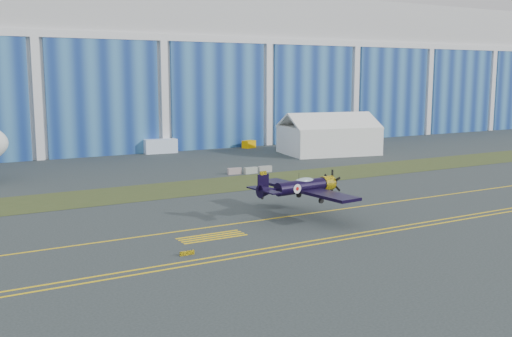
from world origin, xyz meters
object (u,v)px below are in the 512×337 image
tent (329,133)px  shipping_container (160,146)px  tug (249,144)px  warbird (301,187)px

tent → shipping_container: (-25.98, 15.54, -2.44)m
shipping_container → tug: 17.65m
warbird → shipping_container: (5.49, 53.48, -1.72)m
shipping_container → tug: size_ratio=2.36×
warbird → shipping_container: warbird is taller
shipping_container → tug: bearing=0.8°
warbird → tent: size_ratio=0.79×
tent → shipping_container: 30.37m
tent → tug: (-8.37, 14.35, -2.99)m
tent → tug: 16.87m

